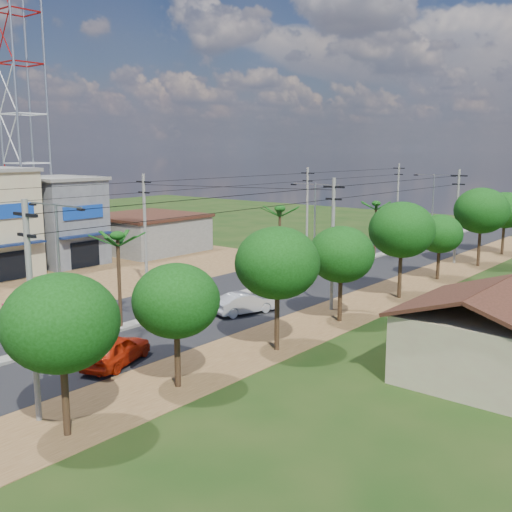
{
  "coord_description": "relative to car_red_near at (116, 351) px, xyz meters",
  "views": [
    {
      "loc": [
        28.76,
        -17.97,
        10.87
      ],
      "look_at": [
        0.84,
        15.98,
        3.0
      ],
      "focal_mm": 42.0,
      "sensor_mm": 36.0,
      "label": 1
    }
  ],
  "objects": [
    {
      "name": "ground",
      "position": [
        -4.79,
        0.06,
        -0.77
      ],
      "size": [
        160.0,
        160.0,
        0.0
      ],
      "primitive_type": "plane",
      "color": "black",
      "rests_on": "ground"
    },
    {
      "name": "road",
      "position": [
        -4.79,
        15.06,
        -0.75
      ],
      "size": [
        12.0,
        110.0,
        0.04
      ],
      "primitive_type": "cube",
      "color": "black",
      "rests_on": "ground"
    },
    {
      "name": "median",
      "position": [
        -4.79,
        18.06,
        -0.68
      ],
      "size": [
        1.0,
        90.0,
        0.18
      ],
      "primitive_type": "cube",
      "color": "#605E56",
      "rests_on": "ground"
    },
    {
      "name": "dirt_lot_west",
      "position": [
        -19.79,
        8.06,
        -0.76
      ],
      "size": [
        18.0,
        46.0,
        0.04
      ],
      "primitive_type": "cube",
      "color": "#52381C",
      "rests_on": "ground"
    },
    {
      "name": "dirt_shoulder_east",
      "position": [
        3.71,
        15.06,
        -0.76
      ],
      "size": [
        5.0,
        90.0,
        0.03
      ],
      "primitive_type": "cube",
      "color": "#52381C",
      "rests_on": "ground"
    },
    {
      "name": "shophouse_grey",
      "position": [
        -26.77,
        14.06,
        3.39
      ],
      "size": [
        9.0,
        6.4,
        8.3
      ],
      "color": "#494C51",
      "rests_on": "ground"
    },
    {
      "name": "low_shed",
      "position": [
        -25.79,
        24.06,
        1.19
      ],
      "size": [
        10.4,
        10.4,
        3.95
      ],
      "color": "#605E56",
      "rests_on": "ground"
    },
    {
      "name": "telecom_tower",
      "position": [
        -31.79,
        14.06,
        18.34
      ],
      "size": [
        3.8,
        3.8,
        43.0
      ],
      "color": "gray",
      "rests_on": "ground"
    },
    {
      "name": "house_east_near",
      "position": [
        15.21,
        10.06,
        1.62
      ],
      "size": [
        7.6,
        7.5,
        4.6
      ],
      "color": "tan",
      "rests_on": "ground"
    },
    {
      "name": "tree_east_a",
      "position": [
        4.71,
        -5.94,
        3.72
      ],
      "size": [
        4.4,
        4.4,
        6.37
      ],
      "color": "black",
      "rests_on": "ground"
    },
    {
      "name": "tree_east_b",
      "position": [
        4.51,
        0.06,
        3.34
      ],
      "size": [
        4.0,
        4.0,
        5.83
      ],
      "color": "black",
      "rests_on": "ground"
    },
    {
      "name": "tree_east_c",
      "position": [
        4.91,
        7.06,
        4.09
      ],
      "size": [
        4.6,
        4.6,
        6.83
      ],
      "color": "black",
      "rests_on": "ground"
    },
    {
      "name": "tree_east_d",
      "position": [
        4.61,
        14.06,
        3.56
      ],
      "size": [
        4.2,
        4.2,
        6.13
      ],
      "color": "black",
      "rests_on": "ground"
    },
    {
      "name": "tree_east_e",
      "position": [
        4.81,
        22.06,
        4.32
      ],
      "size": [
        4.8,
        4.8,
        7.14
      ],
      "color": "black",
      "rests_on": "ground"
    },
    {
      "name": "tree_east_f",
      "position": [
        4.41,
        30.06,
        3.11
      ],
      "size": [
        3.8,
        3.8,
        5.52
      ],
      "color": "black",
      "rests_on": "ground"
    },
    {
      "name": "tree_east_g",
      "position": [
        5.01,
        38.06,
        4.47
      ],
      "size": [
        5.0,
        5.0,
        7.38
      ],
      "color": "black",
      "rests_on": "ground"
    },
    {
      "name": "tree_east_h",
      "position": [
        4.71,
        46.06,
        3.86
      ],
      "size": [
        4.4,
        4.4,
        6.52
      ],
      "color": "black",
      "rests_on": "ground"
    },
    {
      "name": "palm_median_near",
      "position": [
        -4.79,
        4.06,
        4.76
      ],
      "size": [
        2.0,
        2.0,
        6.15
      ],
      "color": "black",
      "rests_on": "ground"
    },
    {
      "name": "palm_median_mid",
      "position": [
        -4.79,
        20.06,
        5.13
      ],
      "size": [
        2.0,
        2.0,
        6.55
      ],
      "color": "black",
      "rests_on": "ground"
    },
    {
      "name": "palm_median_far",
      "position": [
        -4.79,
        36.06,
        4.49
      ],
      "size": [
        2.0,
        2.0,
        5.85
      ],
      "color": "black",
      "rests_on": "ground"
    },
    {
      "name": "streetlight_near",
      "position": [
        -4.79,
        0.06,
        4.01
      ],
      "size": [
        5.1,
        0.18,
        8.0
      ],
      "color": "gray",
      "rests_on": "ground"
    },
    {
      "name": "streetlight_mid",
      "position": [
        -4.79,
        25.06,
        4.01
      ],
      "size": [
        5.1,
        0.18,
        8.0
      ],
      "color": "gray",
      "rests_on": "ground"
    },
    {
      "name": "streetlight_far",
      "position": [
        -4.79,
        50.06,
        4.01
      ],
      "size": [
        5.1,
        0.18,
        8.0
      ],
      "color": "gray",
      "rests_on": "ground"
    },
    {
      "name": "utility_pole_w_b",
      "position": [
        -11.79,
        12.06,
        3.98
      ],
      "size": [
        1.6,
        0.24,
        9.0
      ],
      "color": "#605E56",
      "rests_on": "ground"
    },
    {
      "name": "utility_pole_w_c",
      "position": [
        -11.79,
        34.06,
        3.98
      ],
      "size": [
        1.6,
        0.24,
        9.0
      ],
      "color": "#605E56",
      "rests_on": "ground"
    },
    {
      "name": "utility_pole_w_d",
      "position": [
        -11.79,
        55.06,
        3.98
      ],
      "size": [
        1.6,
        0.24,
        9.0
      ],
      "color": "#605E56",
      "rests_on": "ground"
    },
    {
      "name": "utility_pole_e_a",
      "position": [
        2.71,
        -5.94,
        3.98
      ],
      "size": [
        1.6,
        0.24,
        9.0
      ],
      "color": "#605E56",
      "rests_on": "ground"
    },
    {
      "name": "utility_pole_e_b",
      "position": [
        2.71,
        16.06,
        3.98
      ],
      "size": [
        1.6,
        0.24,
        9.0
      ],
      "color": "#605E56",
      "rests_on": "ground"
    },
    {
      "name": "utility_pole_e_c",
      "position": [
        2.71,
        38.06,
        3.98
      ],
      "size": [
        1.6,
        0.24,
        9.0
      ],
      "color": "#605E56",
      "rests_on": "ground"
    },
    {
      "name": "car_red_near",
      "position": [
        0.0,
        0.0,
        0.0
      ],
      "size": [
        3.29,
        4.89,
        1.55
      ],
      "primitive_type": "imported",
      "rotation": [
        0.0,
        0.0,
        3.5
      ],
      "color": "#9D1C08",
      "rests_on": "ground"
    },
    {
      "name": "car_silver_mid",
      "position": [
        -1.2,
        11.51,
        -0.07
      ],
      "size": [
        2.75,
        4.55,
        1.42
      ],
      "primitive_type": "imported",
      "rotation": [
        0.0,
        0.0,
        2.83
      ],
      "color": "#A2A4AA",
      "rests_on": "ground"
    },
    {
      "name": "car_white_far",
      "position": [
        -8.58,
        22.99,
        -0.01
      ],
      "size": [
        2.16,
        5.25,
        1.52
      ],
      "primitive_type": "imported",
      "rotation": [
        0.0,
        0.0,
        0.0
      ],
      "color": "#B8B7B3",
      "rests_on": "ground"
    },
    {
      "name": "car_parked_dark",
      "position": [
        -12.31,
        5.56,
        -0.02
      ],
      "size": [
        4.68,
        2.65,
        1.5
      ],
      "primitive_type": "imported",
      "rotation": [
        0.0,
        0.0,
        1.78
      ],
      "color": "black",
      "rests_on": "ground"
    },
    {
      "name": "moto_rider_east",
      "position": [
        -1.52,
        0.15,
        -0.28
      ],
      "size": [
        1.16,
        2.0,
        0.99
      ],
      "primitive_type": "imported",
      "rotation": [
        0.0,
        0.0,
        3.43
      ],
      "color": "black",
      "rests_on": "ground"
    },
    {
      "name": "moto_rider_west_a",
      "position": [
        -5.99,
        12.95,
        -0.27
      ],
      "size": [
        1.41,
        2.01,
        1.0
      ],
      "primitive_type": "imported",
      "rotation": [
        0.0,
        0.0,
        0.43
      ],
      "color": "black",
      "rests_on": "ground"
    },
    {
      "name": "moto_rider_west_b",
      "position": [
        -7.79,
        33.48,
        -0.28
      ],
      "size": [
        0.65,
        1.7,
        0.99
      ],
      "primitive_type": "imported",
      "rotation": [
        0.0,
        0.0,
        -0.11
      ],
      "color": "black",
      "rests_on": "ground"
    },
    {
      "name": "roadside_sign",
      "position": [
        -12.79,
        1.31,
        -0.31
      ],
      "size": [
        0.14,
        1.13,
        0.94
      ],
      "rotation": [
        0.0,
        0.0,
        -0.06
      ],
      "color": "#BD1148",
      "rests_on": "ground"
    }
  ]
}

